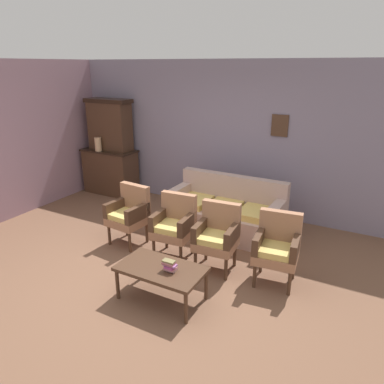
{
  "coord_description": "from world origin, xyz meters",
  "views": [
    {
      "loc": [
        2.48,
        -3.37,
        2.61
      ],
      "look_at": [
        0.12,
        0.98,
        0.85
      ],
      "focal_mm": 33.7,
      "sensor_mm": 36.0,
      "label": 1
    }
  ],
  "objects_px": {
    "side_cabinet": "(111,171)",
    "armchair_by_doorway": "(277,246)",
    "vase_on_cabinet": "(98,144)",
    "book_stack_on_table": "(170,266)",
    "armchair_near_couch_end": "(174,223)",
    "floral_couch": "(226,213)",
    "armchair_row_middle": "(129,212)",
    "coffee_table": "(161,271)",
    "armchair_near_cabinet": "(217,234)"
  },
  "relations": [
    {
      "from": "floral_couch",
      "to": "book_stack_on_table",
      "type": "xyz_separation_m",
      "value": [
        0.19,
        -2.02,
        0.16
      ]
    },
    {
      "from": "floral_couch",
      "to": "coffee_table",
      "type": "bearing_deg",
      "value": -88.1
    },
    {
      "from": "armchair_row_middle",
      "to": "book_stack_on_table",
      "type": "relative_size",
      "value": 5.5
    },
    {
      "from": "armchair_near_cabinet",
      "to": "armchair_by_doorway",
      "type": "bearing_deg",
      "value": 4.58
    },
    {
      "from": "vase_on_cabinet",
      "to": "armchair_by_doorway",
      "type": "distance_m",
      "value": 4.47
    },
    {
      "from": "side_cabinet",
      "to": "book_stack_on_table",
      "type": "xyz_separation_m",
      "value": [
        3.12,
        -2.65,
        0.02
      ]
    },
    {
      "from": "floral_couch",
      "to": "armchair_near_cabinet",
      "type": "distance_m",
      "value": 1.14
    },
    {
      "from": "vase_on_cabinet",
      "to": "armchair_by_doorway",
      "type": "relative_size",
      "value": 0.31
    },
    {
      "from": "side_cabinet",
      "to": "coffee_table",
      "type": "xyz_separation_m",
      "value": [
        2.99,
        -2.64,
        -0.09
      ]
    },
    {
      "from": "side_cabinet",
      "to": "book_stack_on_table",
      "type": "height_order",
      "value": "side_cabinet"
    },
    {
      "from": "armchair_near_cabinet",
      "to": "coffee_table",
      "type": "relative_size",
      "value": 0.9
    },
    {
      "from": "armchair_near_couch_end",
      "to": "vase_on_cabinet",
      "type": "bearing_deg",
      "value": 151.02
    },
    {
      "from": "coffee_table",
      "to": "side_cabinet",
      "type": "bearing_deg",
      "value": 138.6
    },
    {
      "from": "vase_on_cabinet",
      "to": "armchair_near_couch_end",
      "type": "distance_m",
      "value": 3.17
    },
    {
      "from": "armchair_near_cabinet",
      "to": "coffee_table",
      "type": "bearing_deg",
      "value": -106.25
    },
    {
      "from": "armchair_row_middle",
      "to": "armchair_near_couch_end",
      "type": "distance_m",
      "value": 0.81
    },
    {
      "from": "armchair_row_middle",
      "to": "armchair_near_cabinet",
      "type": "bearing_deg",
      "value": -1.51
    },
    {
      "from": "vase_on_cabinet",
      "to": "book_stack_on_table",
      "type": "xyz_separation_m",
      "value": [
        3.25,
        -2.48,
        -0.58
      ]
    },
    {
      "from": "side_cabinet",
      "to": "armchair_by_doorway",
      "type": "relative_size",
      "value": 1.28
    },
    {
      "from": "floral_couch",
      "to": "coffee_table",
      "type": "xyz_separation_m",
      "value": [
        0.07,
        -2.01,
        0.05
      ]
    },
    {
      "from": "vase_on_cabinet",
      "to": "book_stack_on_table",
      "type": "bearing_deg",
      "value": -37.35
    },
    {
      "from": "vase_on_cabinet",
      "to": "coffee_table",
      "type": "bearing_deg",
      "value": -38.32
    },
    {
      "from": "vase_on_cabinet",
      "to": "coffee_table",
      "type": "relative_size",
      "value": 0.28
    },
    {
      "from": "armchair_near_couch_end",
      "to": "coffee_table",
      "type": "relative_size",
      "value": 0.9
    },
    {
      "from": "side_cabinet",
      "to": "floral_couch",
      "type": "bearing_deg",
      "value": -12.09
    },
    {
      "from": "vase_on_cabinet",
      "to": "armchair_row_middle",
      "type": "relative_size",
      "value": 0.31
    },
    {
      "from": "vase_on_cabinet",
      "to": "book_stack_on_table",
      "type": "distance_m",
      "value": 4.13
    },
    {
      "from": "armchair_by_doorway",
      "to": "armchair_near_couch_end",
      "type": "bearing_deg",
      "value": -178.45
    },
    {
      "from": "armchair_row_middle",
      "to": "armchair_by_doorway",
      "type": "relative_size",
      "value": 1.0
    },
    {
      "from": "floral_couch",
      "to": "armchair_near_couch_end",
      "type": "relative_size",
      "value": 2.05
    },
    {
      "from": "armchair_row_middle",
      "to": "coffee_table",
      "type": "distance_m",
      "value": 1.56
    },
    {
      "from": "armchair_by_doorway",
      "to": "side_cabinet",
      "type": "bearing_deg",
      "value": 157.95
    },
    {
      "from": "vase_on_cabinet",
      "to": "armchair_row_middle",
      "type": "bearing_deg",
      "value": -37.97
    },
    {
      "from": "armchair_near_couch_end",
      "to": "armchair_by_doorway",
      "type": "xyz_separation_m",
      "value": [
        1.46,
        0.04,
        0.0
      ]
    },
    {
      "from": "floral_couch",
      "to": "armchair_near_couch_end",
      "type": "height_order",
      "value": "same"
    },
    {
      "from": "book_stack_on_table",
      "to": "side_cabinet",
      "type": "bearing_deg",
      "value": 139.65
    },
    {
      "from": "vase_on_cabinet",
      "to": "armchair_near_cabinet",
      "type": "distance_m",
      "value": 3.77
    },
    {
      "from": "side_cabinet",
      "to": "armchair_row_middle",
      "type": "distance_m",
      "value": 2.44
    },
    {
      "from": "armchair_row_middle",
      "to": "coffee_table",
      "type": "height_order",
      "value": "armchair_row_middle"
    },
    {
      "from": "armchair_row_middle",
      "to": "book_stack_on_table",
      "type": "distance_m",
      "value": 1.66
    },
    {
      "from": "side_cabinet",
      "to": "armchair_near_couch_end",
      "type": "distance_m",
      "value": 3.09
    },
    {
      "from": "side_cabinet",
      "to": "armchair_near_cabinet",
      "type": "distance_m",
      "value": 3.69
    },
    {
      "from": "book_stack_on_table",
      "to": "armchair_near_couch_end",
      "type": "bearing_deg",
      "value": 118.4
    },
    {
      "from": "book_stack_on_table",
      "to": "armchair_row_middle",
      "type": "bearing_deg",
      "value": 143.56
    },
    {
      "from": "floral_couch",
      "to": "armchair_row_middle",
      "type": "xyz_separation_m",
      "value": [
        -1.14,
        -1.04,
        0.17
      ]
    },
    {
      "from": "armchair_near_couch_end",
      "to": "book_stack_on_table",
      "type": "xyz_separation_m",
      "value": [
        0.53,
        -0.97,
        -0.01
      ]
    },
    {
      "from": "floral_couch",
      "to": "armchair_by_doorway",
      "type": "height_order",
      "value": "same"
    },
    {
      "from": "side_cabinet",
      "to": "book_stack_on_table",
      "type": "bearing_deg",
      "value": -40.35
    },
    {
      "from": "floral_couch",
      "to": "coffee_table",
      "type": "height_order",
      "value": "floral_couch"
    },
    {
      "from": "side_cabinet",
      "to": "armchair_by_doorway",
      "type": "bearing_deg",
      "value": -22.05
    }
  ]
}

